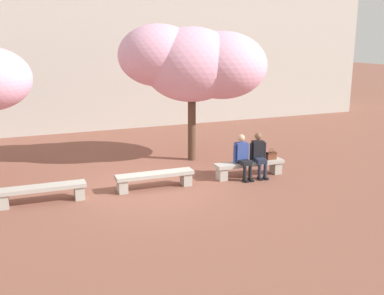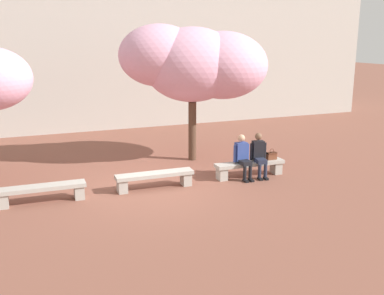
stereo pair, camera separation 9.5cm
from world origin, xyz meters
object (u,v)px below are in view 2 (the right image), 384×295
(stone_bench_west_end, at_px, (42,191))
(cherry_tree_main, at_px, (196,63))
(person_seated_right, at_px, (259,153))
(handbag, at_px, (272,155))
(person_seated_left, at_px, (243,155))
(stone_bench_center, at_px, (250,166))
(stone_bench_near_west, at_px, (155,178))

(stone_bench_west_end, distance_m, cherry_tree_main, 6.36)
(cherry_tree_main, bearing_deg, person_seated_right, -68.04)
(handbag, height_order, cherry_tree_main, cherry_tree_main)
(person_seated_left, height_order, person_seated_right, same)
(stone_bench_center, distance_m, person_seated_right, 0.47)
(stone_bench_west_end, height_order, stone_bench_center, same)
(stone_bench_near_west, xyz_separation_m, stone_bench_center, (2.93, 0.00, 0.00))
(stone_bench_near_west, xyz_separation_m, cherry_tree_main, (2.20, 2.41, 2.90))
(stone_bench_west_end, xyz_separation_m, stone_bench_center, (5.85, 0.00, 0.00))
(stone_bench_west_end, bearing_deg, person_seated_right, -0.49)
(stone_bench_center, distance_m, person_seated_left, 0.48)
(person_seated_left, relative_size, cherry_tree_main, 0.27)
(person_seated_right, height_order, handbag, person_seated_right)
(stone_bench_west_end, xyz_separation_m, stone_bench_near_west, (2.93, 0.00, 0.00))
(stone_bench_near_west, bearing_deg, cherry_tree_main, 47.56)
(stone_bench_center, relative_size, cherry_tree_main, 0.45)
(stone_bench_west_end, relative_size, person_seated_left, 1.66)
(stone_bench_west_end, relative_size, stone_bench_near_west, 1.00)
(stone_bench_west_end, distance_m, stone_bench_near_west, 2.93)
(stone_bench_near_west, bearing_deg, stone_bench_west_end, 180.00)
(stone_bench_near_west, height_order, person_seated_left, person_seated_left)
(person_seated_left, relative_size, person_seated_right, 1.00)
(stone_bench_center, relative_size, person_seated_left, 1.66)
(handbag, bearing_deg, person_seated_right, -174.94)
(stone_bench_near_west, bearing_deg, person_seated_right, -0.95)
(person_seated_left, xyz_separation_m, person_seated_right, (0.55, 0.00, 0.00))
(person_seated_left, height_order, handbag, person_seated_left)
(stone_bench_west_end, height_order, person_seated_left, person_seated_left)
(stone_bench_center, bearing_deg, person_seated_left, -169.10)
(person_seated_left, height_order, cherry_tree_main, cherry_tree_main)
(stone_bench_near_west, relative_size, person_seated_left, 1.66)
(stone_bench_center, bearing_deg, cherry_tree_main, 106.72)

